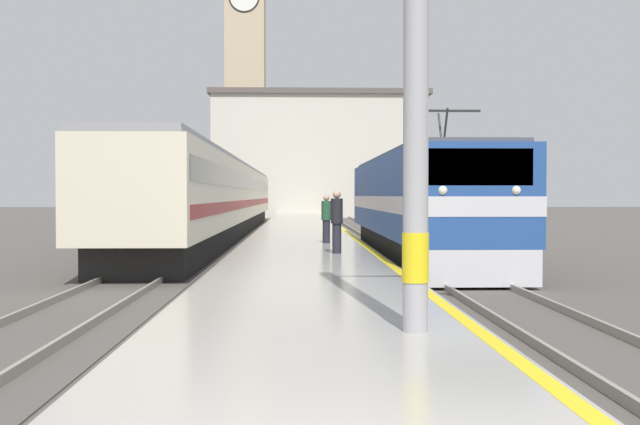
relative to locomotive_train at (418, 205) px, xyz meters
name	(u,v)px	position (x,y,z in m)	size (l,w,h in m)	color
ground_plane	(302,241)	(-3.71, 9.64, -1.76)	(200.00, 200.00, 0.00)	#514C47
platform	(303,244)	(-3.71, 4.64, -1.54)	(4.29, 140.00, 0.43)	#ADA89E
rail_track_near	(399,248)	(0.00, 4.64, -1.73)	(2.83, 140.00, 0.16)	#514C47
rail_track_far	(196,249)	(-7.84, 4.64, -1.73)	(2.83, 140.00, 0.16)	#514C47
locomotive_train	(418,205)	(0.00, 0.00, 0.00)	(2.92, 16.62, 4.39)	black
passenger_train	(223,197)	(-7.84, 15.22, 0.25)	(2.92, 45.36, 3.70)	black
person_on_platform	(326,218)	(-2.93, 1.63, -0.45)	(0.34, 0.34, 1.67)	#23232D
second_waiting_passenger	(337,220)	(-2.81, -3.01, -0.38)	(0.34, 0.34, 1.79)	#23232D
clock_tower	(246,70)	(-9.59, 57.36, 13.98)	(5.25, 5.25, 29.70)	tan
station_building	(319,155)	(-1.88, 48.25, 4.21)	(20.59, 8.66, 11.89)	beige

